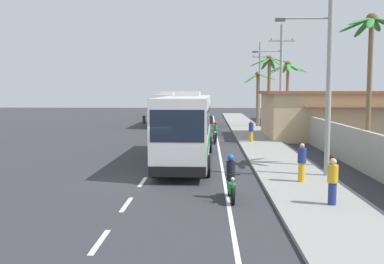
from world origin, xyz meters
name	(u,v)px	position (x,y,z in m)	size (l,w,h in m)	color
ground_plane	(144,180)	(0.00, 0.00, 0.00)	(160.00, 160.00, 0.00)	#303035
sidewalk_kerb	(266,149)	(6.80, 10.00, 0.07)	(3.20, 90.00, 0.14)	gray
lane_markings	(200,142)	(2.28, 14.29, 0.00)	(3.78, 71.00, 0.01)	white
boundary_wall	(310,130)	(10.60, 14.00, 1.03)	(0.24, 60.00, 2.07)	#9E998E
coach_bus_foreground	(187,126)	(1.67, 5.04, 2.06)	(3.04, 12.54, 3.97)	silver
coach_bus_far_lane	(169,108)	(-1.58, 30.47, 2.00)	(2.99, 10.89, 3.85)	white
motorcycle_beside_bus	(231,182)	(3.75, -3.57, 0.68)	(0.56, 1.96, 1.68)	black
motorcycle_trailing	(215,134)	(3.43, 14.02, 0.66)	(0.56, 1.96, 1.64)	black
pedestrian_near_kerb	(302,162)	(6.90, -0.86, 1.00)	(0.36, 0.36, 1.65)	gold
pedestrian_midwalk	(333,180)	(7.15, -4.70, 0.98)	(0.36, 0.36, 1.61)	navy
pedestrian_far_walk	(251,131)	(6.12, 13.78, 0.99)	(0.36, 0.36, 1.63)	gold
utility_pole_nearest	(328,62)	(8.26, 0.62, 5.32)	(3.73, 0.24, 9.92)	#9E9E99
utility_pole_mid	(280,79)	(8.62, 16.31, 4.92)	(3.34, 0.24, 9.21)	#9E9E99
utility_pole_far	(260,82)	(8.77, 32.00, 4.89)	(1.83, 0.24, 9.48)	#9E9E99
palm_nearest	(288,79)	(9.66, 18.70, 4.97)	(3.26, 3.28, 6.51)	brown
palm_second	(370,52)	(10.87, 2.70, 5.93)	(3.12, 3.09, 7.81)	brown
palm_third	(258,87)	(8.18, 28.54, 4.34)	(3.50, 3.67, 6.02)	brown
palm_fourth	(269,78)	(8.47, 21.62, 5.12)	(3.72, 3.22, 7.20)	brown
roadside_building	(355,114)	(15.16, 18.00, 1.99)	(15.53, 9.17, 3.96)	tan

